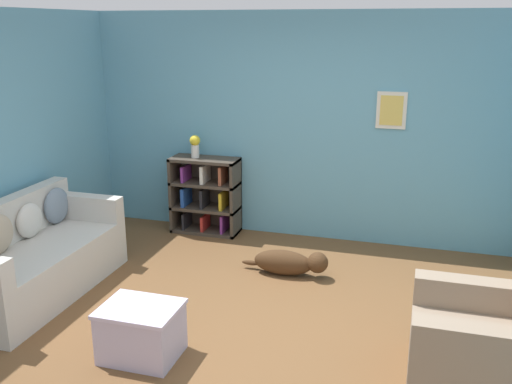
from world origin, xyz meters
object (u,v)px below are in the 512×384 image
object	(u,v)px
couch	(32,259)
dog	(290,262)
bookshelf	(206,195)
vase	(195,145)
recliner_chair	(499,344)
coffee_table	(141,330)

from	to	relation	value
couch	dog	size ratio (longest dim) A/B	2.03
bookshelf	vase	xyz separation A→B (m)	(-0.12, -0.02, 0.62)
recliner_chair	coffee_table	distance (m)	2.57
recliner_chair	dog	xyz separation A→B (m)	(-1.80, 1.42, -0.21)
dog	bookshelf	bearing A→B (deg)	142.72
bookshelf	dog	size ratio (longest dim) A/B	1.01
bookshelf	recliner_chair	distance (m)	3.89
couch	vase	distance (m)	2.30
vase	couch	bearing A→B (deg)	-112.28
couch	coffee_table	distance (m)	1.63
dog	vase	size ratio (longest dim) A/B	3.38
dog	vase	bearing A→B (deg)	145.71
coffee_table	dog	world-z (taller)	coffee_table
bookshelf	coffee_table	xyz separation A→B (m)	(0.53, -2.72, -0.24)
recliner_chair	vase	world-z (taller)	vase
bookshelf	recliner_chair	xyz separation A→B (m)	(3.07, -2.38, -0.11)
bookshelf	vase	size ratio (longest dim) A/B	3.43
couch	vase	size ratio (longest dim) A/B	6.88
couch	vase	world-z (taller)	vase
vase	recliner_chair	bearing A→B (deg)	-36.56
bookshelf	recliner_chair	world-z (taller)	recliner_chair
couch	coffee_table	xyz separation A→B (m)	(1.47, -0.68, -0.12)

